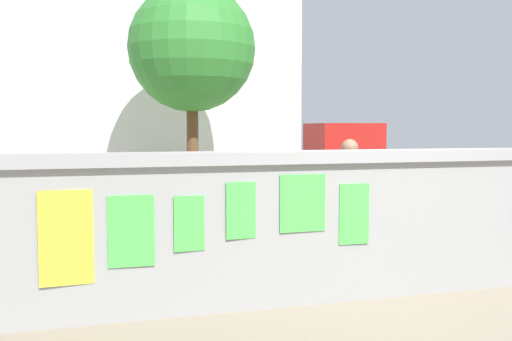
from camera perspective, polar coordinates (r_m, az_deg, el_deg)
The scene contains 9 objects.
ground at distance 13.87m, azimuth -4.73°, elevation -3.13°, with size 60.00×60.00×0.00m, color gray.
poster_wall at distance 6.23m, azimuth 10.59°, elevation -4.88°, with size 7.49×0.42×1.53m.
auto_rickshaw_truck at distance 11.42m, azimuth 3.69°, elevation -0.16°, with size 3.73×1.85×1.85m.
motorcycle at distance 7.05m, azimuth -2.53°, elevation -6.43°, with size 1.87×0.69×0.87m.
bicycle_near at distance 8.77m, azimuth -18.42°, elevation -5.21°, with size 1.69×0.47×0.95m.
bicycle_far at distance 8.81m, azimuth 19.77°, elevation -5.20°, with size 1.70×0.44×0.95m.
person_walking at distance 7.56m, azimuth 9.07°, elevation -1.77°, with size 0.47×0.47×1.62m.
tree_roadside at distance 17.64m, azimuth -6.27°, elevation 11.71°, with size 3.75×3.75×5.97m.
building_background at distance 22.72m, azimuth -9.99°, elevation 10.48°, with size 10.60×4.59×8.51m.
Camera 1 is at (-2.83, -5.47, 1.76)m, focal length 41.05 mm.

